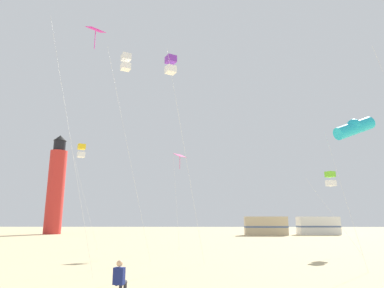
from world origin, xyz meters
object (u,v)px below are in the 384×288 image
object	(u,v)px
kite_box_white	(126,63)
lighthouse_distant	(56,186)
kite_box_violet	(171,65)
rv_van_tan	(266,226)
rv_van_white	(318,226)
kite_box_lime	(330,179)
kite_flyer_standing	(120,278)
kite_diamond_magenta	(93,39)
kite_tube_cyan	(354,128)
kite_box_gold	(81,151)
kite_diamond_rainbow	(180,159)

from	to	relation	value
kite_box_white	lighthouse_distant	size ratio (longest dim) A/B	0.81
kite_box_violet	rv_van_tan	world-z (taller)	kite_box_violet
rv_van_white	kite_box_lime	bearing A→B (deg)	-109.83
kite_box_lime	rv_van_white	distance (m)	30.17
kite_flyer_standing	kite_diamond_magenta	distance (m)	13.26
kite_flyer_standing	kite_tube_cyan	size ratio (longest dim) A/B	0.14
kite_tube_cyan	rv_van_white	size ratio (longest dim) A/B	1.24
kite_diamond_magenta	kite_box_lime	xyz separation A→B (m)	(16.20, 9.75, -6.73)
kite_box_gold	lighthouse_distant	size ratio (longest dim) A/B	0.52
kite_flyer_standing	rv_van_tan	xyz separation A→B (m)	(12.60, 41.53, 0.78)
kite_tube_cyan	rv_van_white	distance (m)	38.83
kite_diamond_rainbow	rv_van_tan	world-z (taller)	kite_diamond_rainbow
kite_box_white	rv_van_white	bearing A→B (deg)	55.05
lighthouse_distant	kite_diamond_rainbow	bearing A→B (deg)	-50.44
kite_diamond_rainbow	kite_box_lime	bearing A→B (deg)	-9.71
kite_box_gold	kite_diamond_magenta	distance (m)	12.78
kite_diamond_rainbow	kite_box_lime	xyz separation A→B (m)	(12.06, -2.06, -2.03)
lighthouse_distant	rv_van_white	world-z (taller)	lighthouse_distant
kite_flyer_standing	kite_box_gold	world-z (taller)	kite_box_gold
rv_van_tan	lighthouse_distant	bearing A→B (deg)	176.36
rv_van_white	rv_van_tan	bearing A→B (deg)	-168.96
kite_box_gold	kite_diamond_magenta	size ratio (longest dim) A/B	0.67
kite_flyer_standing	kite_box_white	bearing A→B (deg)	-64.98
kite_box_violet	lighthouse_distant	distance (m)	43.35
kite_box_white	kite_diamond_magenta	bearing A→B (deg)	-101.16
kite_box_gold	kite_box_lime	bearing A→B (deg)	-4.29
kite_box_lime	kite_box_gold	bearing A→B (deg)	175.71
kite_box_white	lighthouse_distant	bearing A→B (deg)	119.05
lighthouse_distant	kite_diamond_magenta	bearing A→B (deg)	-64.66
kite_box_violet	kite_diamond_rainbow	xyz separation A→B (m)	(0.04, 9.07, -4.41)
kite_box_lime	rv_van_tan	xyz separation A→B (m)	(-0.26, 26.41, -4.15)
kite_box_gold	rv_van_tan	world-z (taller)	kite_box_gold
kite_box_violet	rv_van_white	bearing A→B (deg)	59.99
rv_van_tan	kite_box_violet	bearing A→B (deg)	-107.80
kite_diamond_magenta	kite_tube_cyan	xyz separation A→B (m)	(14.52, 1.42, -4.85)
kite_flyer_standing	kite_box_violet	xyz separation A→B (m)	(0.76, 8.11, 11.36)
kite_box_lime	lighthouse_distant	world-z (taller)	lighthouse_distant
kite_box_gold	rv_van_white	bearing A→B (deg)	43.00
kite_box_lime	rv_van_white	bearing A→B (deg)	73.48
kite_diamond_magenta	rv_van_tan	size ratio (longest dim) A/B	2.02
kite_diamond_rainbow	rv_van_tan	distance (m)	27.75
lighthouse_distant	rv_van_white	bearing A→B (deg)	-1.33
kite_flyer_standing	kite_box_gold	bearing A→B (deg)	-54.60
kite_box_violet	lighthouse_distant	world-z (taller)	lighthouse_distant
lighthouse_distant	rv_van_tan	xyz separation A→B (m)	(34.60, -3.24, -6.45)
kite_box_violet	rv_van_tan	size ratio (longest dim) A/B	1.93
kite_box_white	kite_box_lime	bearing A→B (deg)	19.61
kite_tube_cyan	rv_van_tan	world-z (taller)	kite_tube_cyan
kite_box_lime	kite_diamond_rainbow	bearing A→B (deg)	170.29
kite_diamond_magenta	lighthouse_distant	bearing A→B (deg)	115.34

